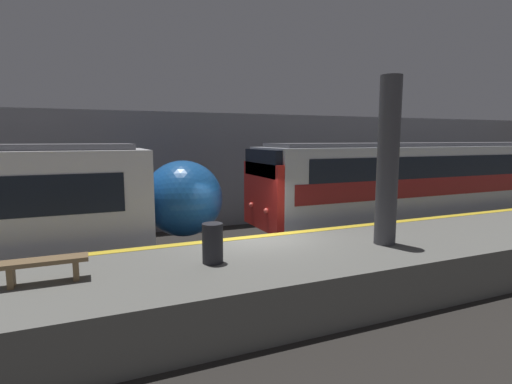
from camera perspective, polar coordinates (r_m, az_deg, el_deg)
name	(u,v)px	position (r m, az deg, el deg)	size (l,w,h in m)	color
ground_plane	(254,274)	(11.23, -0.25, -11.69)	(120.00, 120.00, 0.00)	#282623
platform	(286,276)	(9.47, 4.24, -11.92)	(40.00, 3.70, 1.11)	slate
station_rear_barrier	(195,171)	(16.57, -8.76, 2.94)	(50.00, 0.15, 4.76)	gray
support_pillar_near	(388,162)	(10.29, 18.32, 4.15)	(0.52, 0.52, 4.12)	#47474C
train_boxy	(444,184)	(18.56, 25.30, 1.06)	(17.13, 2.83, 3.55)	black
platform_bench	(44,265)	(8.31, -28.05, -9.19)	(1.50, 0.40, 0.45)	brown
trash_bin	(213,243)	(8.53, -6.22, -7.29)	(0.44, 0.44, 0.85)	#232328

